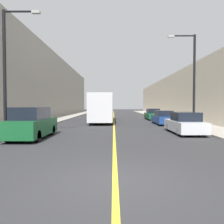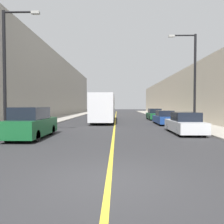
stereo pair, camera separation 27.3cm
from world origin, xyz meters
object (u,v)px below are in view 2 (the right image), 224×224
Objects in this scene: car_right_far at (154,115)px; street_lamp_left at (7,66)px; car_right_mid at (164,118)px; car_right_near at (185,124)px; street_lamp_right at (193,75)px; parked_suv_left at (32,124)px; bus at (104,107)px.

car_right_far is 21.37m from street_lamp_left.
car_right_mid is at bearing 39.82° from street_lamp_left.
car_right_far is (0.34, 14.85, 0.00)m from car_right_near.
street_lamp_right reaches higher than car_right_near.
parked_suv_left is 0.62× the size of street_lamp_left.
bus is 1.56× the size of street_lamp_right.
parked_suv_left reaches higher than car_right_mid.
street_lamp_right is (13.16, 5.05, 0.05)m from street_lamp_left.
bus is at bearing 69.61° from street_lamp_left.
parked_suv_left is at bearing -121.73° from car_right_far.
street_lamp_left is 0.99× the size of street_lamp_right.
car_right_near is at bearing 12.70° from parked_suv_left.
car_right_far is 0.57× the size of street_lamp_right.
car_right_far is at bearing 55.02° from street_lamp_left.
car_right_mid is at bearing 88.89° from car_right_near.
car_right_far is 0.58× the size of street_lamp_left.
street_lamp_right is (7.99, -8.87, 2.77)m from bus.
car_right_far is at bearing 95.20° from street_lamp_right.
bus is 12.25m from street_lamp_right.
street_lamp_right is at bearing -74.97° from car_right_mid.
bus reaches higher than car_right_mid.
car_right_near is at bearing -91.30° from car_right_far.
car_right_near reaches higher than car_right_mid.
street_lamp_left reaches higher than parked_suv_left.
car_right_near is 0.58× the size of street_lamp_left.
parked_suv_left is 20.18m from car_right_far.
car_right_mid is at bearing 43.32° from parked_suv_left.
car_right_mid is 6.34m from street_lamp_right.
bus is 2.64× the size of car_right_mid.
street_lamp_right is at bearing 23.05° from parked_suv_left.
parked_suv_left reaches higher than car_right_far.
street_lamp_left is at bearing -110.39° from bus.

